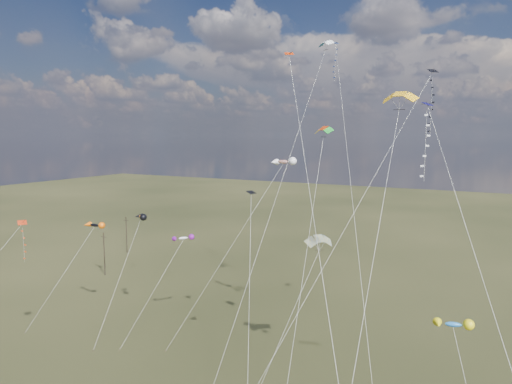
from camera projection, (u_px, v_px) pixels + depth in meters
The scene contains 17 objects.
utility_pole_near at pixel (104, 253), 83.59m from camera, with size 1.40×0.20×8.00m.
utility_pole_far at pixel (126, 235), 99.58m from camera, with size 1.40×0.20×8.00m.
diamond_black_high at pixel (422, 116), 48.92m from camera, with size 13.23×21.66×32.75m.
diamond_navy_tall at pixel (338, 82), 59.65m from camera, with size 15.01×30.81×38.27m.
diamond_black_mid at pixel (250, 260), 42.52m from camera, with size 6.94×13.09×20.04m.
diamond_red_low at pixel (18, 247), 51.58m from camera, with size 6.81×12.47×16.02m.
diamond_navy_right at pixel (433, 162), 33.34m from camera, with size 12.50×21.08×28.10m.
diamond_orange_center at pixel (309, 185), 35.04m from camera, with size 15.14×21.62×33.32m.
parafoil_yellow at pixel (399, 96), 35.51m from camera, with size 2.85×22.84×29.46m.
parafoil_blue_white at pixel (325, 44), 56.26m from camera, with size 3.74×25.38×37.69m.
parafoil_striped at pixel (319, 239), 47.82m from camera, with size 5.19×9.17×15.60m.
parafoil_tricolor at pixel (323, 130), 46.09m from camera, with size 3.71×17.68×26.85m.
novelty_black_orange at pixel (94, 225), 64.14m from camera, with size 5.29×9.85×13.58m.
novelty_orange_black at pixel (141, 217), 61.92m from camera, with size 2.57×11.21×15.17m.
novelty_white_purple at pixel (183, 239), 60.76m from camera, with size 3.45×11.21×12.43m.
novelty_redwhite_stripe at pixel (283, 162), 58.57m from camera, with size 11.23×14.01×22.84m.
novelty_blue_yellow at pixel (453, 325), 32.54m from camera, with size 5.27×5.97×12.64m.
Camera 1 is at (24.99, -28.83, 25.59)m, focal length 32.00 mm.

